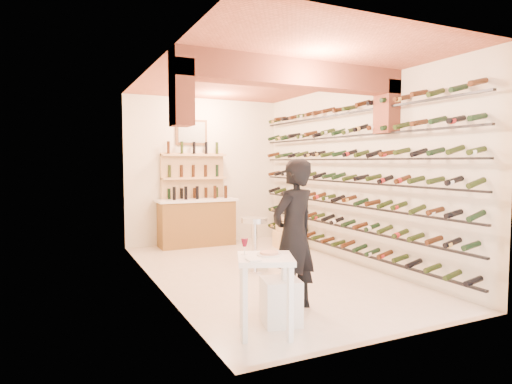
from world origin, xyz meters
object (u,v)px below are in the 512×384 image
white_stool (281,301)px  tasting_table (265,270)px  chrome_barstool (255,240)px  crate_lower (288,239)px  wine_rack (342,176)px  back_counter (197,221)px  person (294,235)px

white_stool → tasting_table: bearing=-148.1°
chrome_barstool → crate_lower: chrome_barstool is taller
wine_rack → crate_lower: wine_rack is taller
white_stool → chrome_barstool: (0.74, 2.27, 0.26)m
white_stool → chrome_barstool: bearing=71.9°
wine_rack → back_counter: wine_rack is taller
tasting_table → white_stool: bearing=53.5°
wine_rack → back_counter: 3.38m
white_stool → crate_lower: (2.24, 3.78, -0.08)m
tasting_table → person: (0.65, 0.52, 0.25)m
tasting_table → white_stool: 0.54m
white_stool → chrome_barstool: size_ratio=0.57×
white_stool → person: size_ratio=0.27×
tasting_table → chrome_barstool: size_ratio=1.13×
person → crate_lower: (1.87, 3.44, -0.75)m
wine_rack → back_counter: size_ratio=3.35×
tasting_table → chrome_barstool: 2.66m
crate_lower → wine_rack: bearing=-85.5°
back_counter → white_stool: (-0.54, -4.77, -0.28)m
back_counter → crate_lower: 2.00m
tasting_table → person: person is taller
wine_rack → white_stool: (-2.37, -2.12, -1.30)m
person → back_counter: bearing=-111.4°
wine_rack → person: (-2.00, -1.77, -0.63)m
tasting_table → white_stool: tasting_table is taller
back_counter → person: bearing=-92.2°
tasting_table → wine_rack: bearing=62.5°
person → chrome_barstool: person is taller
person → crate_lower: bearing=-137.8°
chrome_barstool → back_counter: bearing=94.7°
tasting_table → back_counter: bearing=102.2°
back_counter → wine_rack: bearing=-55.3°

